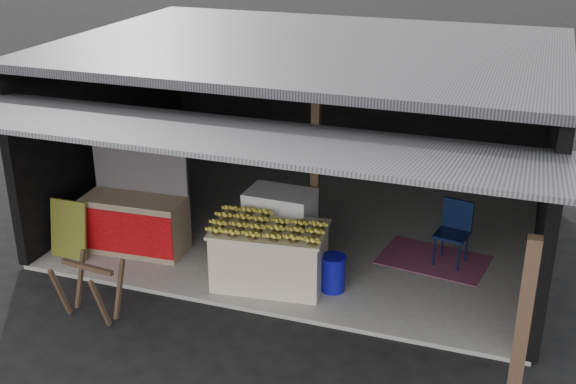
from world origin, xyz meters
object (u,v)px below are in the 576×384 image
at_px(banana_table, 270,256).
at_px(neighbor_stall, 136,221).
at_px(white_crate, 280,225).
at_px(sawhorse, 89,285).
at_px(plastic_chair, 454,227).
at_px(water_barrel, 333,274).

distance_m(banana_table, neighbor_stall, 2.26).
relative_size(white_crate, sawhorse, 1.35).
relative_size(neighbor_stall, sawhorse, 1.99).
xyz_separation_m(white_crate, neighbor_stall, (-2.12, -0.45, -0.06)).
relative_size(sawhorse, plastic_chair, 0.83).
relative_size(banana_table, plastic_chair, 1.74).
bearing_deg(plastic_chair, water_barrel, -124.05).
height_order(white_crate, sawhorse, white_crate).
relative_size(neighbor_stall, water_barrel, 3.24).
height_order(white_crate, neighbor_stall, neighbor_stall).
bearing_deg(neighbor_stall, plastic_chair, 11.62).
bearing_deg(white_crate, banana_table, -78.98).
xyz_separation_m(banana_table, sawhorse, (-1.86, -1.48, -0.00)).
relative_size(sawhorse, water_barrel, 1.63).
distance_m(white_crate, neighbor_stall, 2.17).
distance_m(banana_table, plastic_chair, 2.71).
bearing_deg(banana_table, plastic_chair, 26.49).
bearing_deg(white_crate, sawhorse, -126.22).
bearing_deg(neighbor_stall, water_barrel, -6.60).
height_order(white_crate, water_barrel, white_crate).
distance_m(neighbor_stall, plastic_chair, 4.66).
height_order(neighbor_stall, sawhorse, neighbor_stall).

